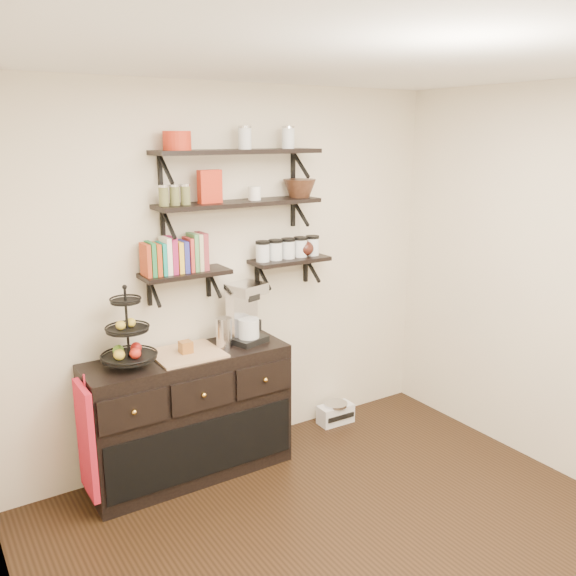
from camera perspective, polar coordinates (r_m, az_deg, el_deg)
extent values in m
plane|color=black|center=(3.75, 9.04, -24.83)|extent=(3.50, 3.50, 0.00)
cube|color=white|center=(2.94, 11.22, 20.76)|extent=(3.50, 3.50, 0.02)
cube|color=beige|center=(4.48, -5.24, 1.24)|extent=(3.50, 0.02, 2.70)
cube|color=beige|center=(2.37, -23.94, -12.18)|extent=(0.02, 3.50, 2.70)
cube|color=black|center=(4.24, -4.65, 12.61)|extent=(1.20, 0.27, 0.03)
cube|color=black|center=(4.14, -11.89, 10.72)|extent=(0.02, 0.03, 0.20)
cube|color=black|center=(4.62, 0.47, 11.35)|extent=(0.02, 0.03, 0.20)
cube|color=black|center=(4.27, -4.56, 7.91)|extent=(1.20, 0.27, 0.03)
cube|color=black|center=(4.18, -11.64, 5.93)|extent=(0.02, 0.03, 0.20)
cube|color=black|center=(4.65, 0.46, 7.04)|extent=(0.02, 0.03, 0.20)
cube|color=black|center=(4.17, -9.59, 1.34)|extent=(0.60, 0.25, 0.03)
cube|color=black|center=(4.22, -12.86, -0.28)|extent=(0.02, 0.03, 0.20)
cube|color=black|center=(4.38, -7.46, 0.50)|extent=(0.03, 0.03, 0.20)
cube|color=black|center=(4.56, 0.16, 2.63)|extent=(0.60, 0.25, 0.03)
cube|color=black|center=(4.56, -2.92, 1.14)|extent=(0.03, 0.03, 0.20)
cube|color=black|center=(4.79, 1.65, 1.79)|extent=(0.02, 0.03, 0.20)
cube|color=#A3391C|center=(4.06, -13.03, 2.48)|extent=(0.02, 0.15, 0.20)
cube|color=#21703A|center=(4.07, -12.61, 2.81)|extent=(0.03, 0.15, 0.24)
cube|color=#B84216|center=(4.09, -12.09, 2.66)|extent=(0.04, 0.15, 0.21)
cube|color=#128F80|center=(4.09, -11.63, 3.00)|extent=(0.03, 0.15, 0.25)
cube|color=white|center=(4.11, -11.18, 2.85)|extent=(0.03, 0.15, 0.22)
cube|color=#9B1C50|center=(4.12, -10.68, 3.18)|extent=(0.04, 0.15, 0.26)
cube|color=yellow|center=(4.14, -10.18, 3.04)|extent=(0.03, 0.15, 0.23)
cube|color=#2C2E94|center=(4.15, -9.72, 2.89)|extent=(0.03, 0.15, 0.20)
cube|color=#BA352F|center=(4.17, -9.21, 3.22)|extent=(0.04, 0.15, 0.24)
cube|color=#4C9053|center=(4.18, -8.71, 3.08)|extent=(0.03, 0.15, 0.21)
cube|color=#C1B68B|center=(4.19, -8.26, 3.41)|extent=(0.03, 0.15, 0.25)
cube|color=maroon|center=(4.21, -7.82, 3.26)|extent=(0.02, 0.15, 0.22)
cylinder|color=silver|center=(4.43, -2.39, 3.33)|extent=(0.10, 0.10, 0.13)
cylinder|color=silver|center=(4.48, -1.17, 3.47)|extent=(0.10, 0.10, 0.13)
cylinder|color=silver|center=(4.54, 0.02, 3.61)|extent=(0.10, 0.10, 0.13)
cylinder|color=silver|center=(4.60, 1.17, 3.75)|extent=(0.10, 0.10, 0.13)
cylinder|color=silver|center=(4.66, 2.30, 3.88)|extent=(0.10, 0.10, 0.13)
cube|color=black|center=(4.38, -9.20, -11.69)|extent=(1.40, 0.45, 0.90)
cube|color=tan|center=(4.20, -9.45, -6.07)|extent=(0.45, 0.41, 0.02)
sphere|color=gold|center=(3.91, -14.20, -11.21)|extent=(0.04, 0.04, 0.04)
sphere|color=gold|center=(4.06, -7.88, -9.90)|extent=(0.04, 0.04, 0.04)
sphere|color=gold|center=(4.26, -2.12, -8.59)|extent=(0.04, 0.04, 0.04)
cylinder|color=black|center=(4.00, -14.80, -3.65)|extent=(0.02, 0.02, 0.52)
cylinder|color=black|center=(4.06, -14.63, -6.29)|extent=(0.35, 0.35, 0.01)
cylinder|color=black|center=(4.00, -14.80, -3.79)|extent=(0.27, 0.27, 0.02)
cylinder|color=black|center=(3.95, -14.97, -1.22)|extent=(0.19, 0.19, 0.02)
sphere|color=#B21914|center=(4.10, -14.02, -5.43)|extent=(0.07, 0.07, 0.07)
sphere|color=gold|center=(3.98, -15.39, -3.39)|extent=(0.06, 0.06, 0.06)
cube|color=brown|center=(4.19, -9.55, -5.46)|extent=(0.08, 0.08, 0.08)
cube|color=black|center=(4.39, -3.82, -4.82)|extent=(0.29, 0.27, 0.04)
cube|color=silver|center=(4.40, -4.33, -2.30)|extent=(0.25, 0.15, 0.37)
cube|color=silver|center=(4.28, -3.90, -0.06)|extent=(0.29, 0.27, 0.08)
cylinder|color=silver|center=(4.34, -3.70, -3.76)|extent=(0.19, 0.19, 0.14)
cylinder|color=silver|center=(4.26, -6.01, -4.21)|extent=(0.11, 0.11, 0.22)
cube|color=maroon|center=(4.07, -18.36, -13.39)|extent=(0.04, 0.31, 0.72)
cube|color=silver|center=(5.21, 4.46, -11.66)|extent=(0.30, 0.16, 0.16)
cylinder|color=silver|center=(5.17, 4.48, -10.78)|extent=(0.20, 0.20, 0.02)
cube|color=black|center=(5.16, 5.00, -11.98)|extent=(0.26, 0.02, 0.04)
cube|color=red|center=(4.16, -7.33, 9.40)|extent=(0.16, 0.07, 0.22)
cylinder|color=white|center=(4.32, -3.14, 8.85)|extent=(0.09, 0.09, 0.10)
cylinder|color=red|center=(4.05, -10.34, 13.41)|extent=(0.18, 0.18, 0.12)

